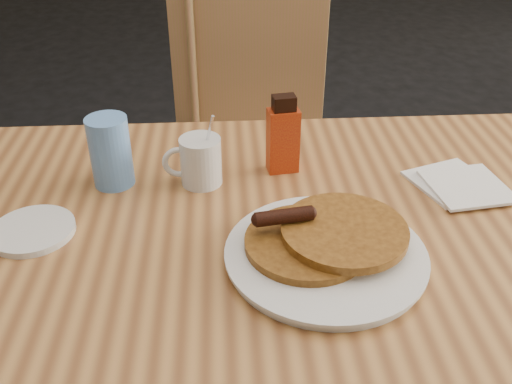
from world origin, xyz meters
TOP-DOWN VIEW (x-y plane):
  - main_table at (0.06, -0.03)m, footprint 1.39×0.97m
  - chair_main_far at (0.05, 0.72)m, footprint 0.57×0.57m
  - pancake_plate at (0.09, -0.11)m, footprint 0.32×0.32m
  - coffee_mug at (-0.10, 0.14)m, footprint 0.11×0.08m
  - syrup_bottle at (0.06, 0.17)m, footprint 0.06×0.04m
  - napkin_stack at (0.39, 0.07)m, footprint 0.18×0.19m
  - blue_tumbler at (-0.27, 0.16)m, footprint 0.08×0.08m
  - side_saucer at (-0.39, 0.00)m, footprint 0.18×0.18m

SIDE VIEW (x-z plane):
  - chair_main_far at x=0.05m, z-range 0.10..1.14m
  - main_table at x=0.06m, z-range 0.34..1.09m
  - napkin_stack at x=0.39m, z-range 0.75..0.76m
  - side_saucer at x=-0.39m, z-range 0.75..0.76m
  - pancake_plate at x=0.09m, z-range 0.73..0.81m
  - coffee_mug at x=-0.10m, z-range 0.72..0.87m
  - blue_tumbler at x=-0.27m, z-range 0.75..0.89m
  - syrup_bottle at x=0.06m, z-range 0.74..0.90m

